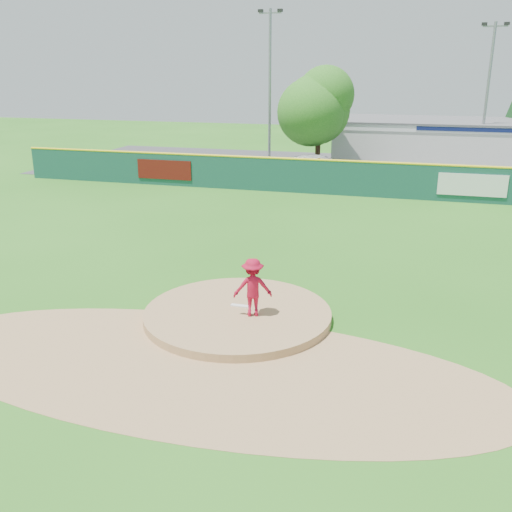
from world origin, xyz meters
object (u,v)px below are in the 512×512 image
(light_pole_right, at_px, (487,91))
(pool_building_grp, at_px, (436,141))
(light_pole_left, at_px, (270,83))
(van, at_px, (318,168))
(deciduous_tree, at_px, (319,107))
(playground_slide, at_px, (141,163))
(pitcher, at_px, (253,287))

(light_pole_right, bearing_deg, pool_building_grp, 135.05)
(light_pole_left, distance_m, light_pole_right, 15.14)
(van, distance_m, pool_building_grp, 12.19)
(van, relative_size, deciduous_tree, 0.77)
(playground_slide, relative_size, light_pole_left, 0.23)
(light_pole_right, bearing_deg, light_pole_left, -172.41)
(pool_building_grp, bearing_deg, light_pole_right, -44.95)
(pool_building_grp, relative_size, deciduous_tree, 2.07)
(pitcher, relative_size, van, 0.30)
(pool_building_grp, distance_m, light_pole_right, 5.75)
(deciduous_tree, bearing_deg, pitcher, -84.29)
(pitcher, distance_m, playground_slide, 26.10)
(van, height_order, pool_building_grp, pool_building_grp)
(pitcher, bearing_deg, deciduous_tree, -103.79)
(van, relative_size, light_pole_left, 0.52)
(van, bearing_deg, pitcher, -158.57)
(van, relative_size, pool_building_grp, 0.37)
(van, relative_size, light_pole_right, 0.57)
(van, xyz_separation_m, playground_slide, (-12.41, -0.86, -0.11))
(pitcher, bearing_deg, van, -104.42)
(pitcher, distance_m, light_pole_right, 30.72)
(van, distance_m, light_pole_right, 13.26)
(pitcher, bearing_deg, playground_slide, -75.95)
(pool_building_grp, height_order, light_pole_right, light_pole_right)
(playground_slide, height_order, deciduous_tree, deciduous_tree)
(pool_building_grp, xyz_separation_m, light_pole_left, (-12.00, -4.99, 4.39))
(pitcher, height_order, van, pitcher)
(pitcher, bearing_deg, light_pole_right, -125.71)
(van, bearing_deg, light_pole_right, -41.57)
(van, bearing_deg, pool_building_grp, -21.71)
(pool_building_grp, distance_m, light_pole_left, 13.72)
(pool_building_grp, relative_size, light_pole_left, 1.38)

